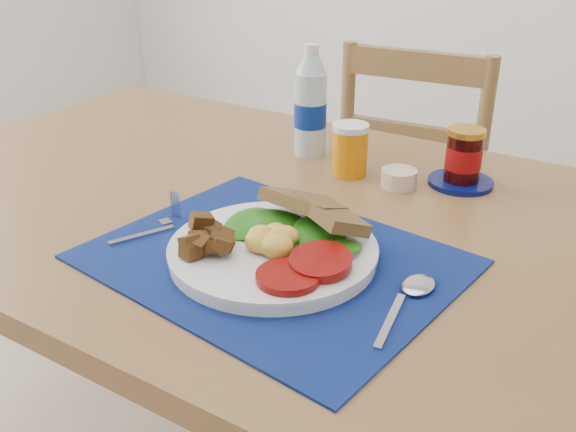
% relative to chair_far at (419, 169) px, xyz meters
% --- Properties ---
extents(table, '(1.40, 0.90, 0.75)m').
position_rel_chair_far_xyz_m(table, '(-0.05, -0.74, 0.11)').
color(table, brown).
rests_on(table, ground).
extents(chair_far, '(0.44, 0.42, 1.10)m').
position_rel_chair_far_xyz_m(chair_far, '(0.00, 0.00, 0.00)').
color(chair_far, brown).
rests_on(chair_far, ground).
extents(placemat, '(0.54, 0.45, 0.00)m').
position_rel_chair_far_xyz_m(placemat, '(0.12, -0.90, 0.19)').
color(placemat, '#040E32').
rests_on(placemat, table).
extents(breakfast_plate, '(0.29, 0.29, 0.07)m').
position_rel_chair_far_xyz_m(breakfast_plate, '(0.12, -0.91, 0.22)').
color(breakfast_plate, silver).
rests_on(breakfast_plate, placemat).
extents(fork, '(0.05, 0.15, 0.00)m').
position_rel_chair_far_xyz_m(fork, '(-0.08, -0.92, 0.20)').
color(fork, '#B2B5BA').
rests_on(fork, placemat).
extents(spoon, '(0.04, 0.18, 0.01)m').
position_rel_chair_far_xyz_m(spoon, '(0.33, -0.90, 0.20)').
color(spoon, '#B2B5BA').
rests_on(spoon, placemat).
extents(water_bottle, '(0.06, 0.06, 0.22)m').
position_rel_chair_far_xyz_m(water_bottle, '(-0.06, -0.50, 0.29)').
color(water_bottle, '#ADBFCC').
rests_on(water_bottle, table).
extents(juice_glass, '(0.07, 0.07, 0.09)m').
position_rel_chair_far_xyz_m(juice_glass, '(0.06, -0.55, 0.24)').
color(juice_glass, '#D27305').
rests_on(juice_glass, table).
extents(ramekin, '(0.06, 0.06, 0.03)m').
position_rel_chair_far_xyz_m(ramekin, '(0.17, -0.56, 0.21)').
color(ramekin, beige).
rests_on(ramekin, table).
extents(jam_on_saucer, '(0.12, 0.12, 0.10)m').
position_rel_chair_far_xyz_m(jam_on_saucer, '(0.26, -0.49, 0.24)').
color(jam_on_saucer, '#050D50').
rests_on(jam_on_saucer, table).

